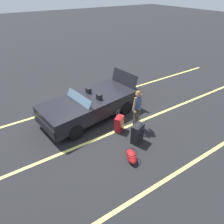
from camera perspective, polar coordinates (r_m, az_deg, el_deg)
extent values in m
plane|color=black|center=(8.66, -6.03, -1.26)|extent=(80.00, 80.00, 0.00)
cube|color=#EAE066|center=(9.64, -9.51, 2.31)|extent=(18.00, 0.12, 0.01)
cube|color=#EAE066|center=(7.65, -0.98, -6.40)|extent=(18.00, 0.12, 0.01)
cube|color=#EAE066|center=(6.21, 13.14, -19.69)|extent=(18.00, 0.12, 0.01)
cube|color=black|center=(8.33, -6.27, 2.26)|extent=(4.31, 2.33, 0.64)
cube|color=black|center=(7.81, -14.79, -2.06)|extent=(1.54, 1.84, 0.38)
cube|color=slate|center=(7.86, -9.51, 3.93)|extent=(0.40, 1.56, 0.31)
cube|color=black|center=(7.96, -3.70, 4.39)|extent=(0.19, 0.24, 0.22)
cube|color=black|center=(8.49, -6.78, 6.18)|extent=(0.19, 0.24, 0.22)
cube|color=black|center=(9.16, 3.56, 9.61)|extent=(0.39, 1.51, 0.63)
cylinder|color=black|center=(7.40, -10.46, -5.66)|extent=(0.63, 0.30, 0.60)
cylinder|color=black|center=(8.60, -16.19, -0.41)|extent=(0.63, 0.30, 0.60)
cylinder|color=black|center=(8.66, 3.85, 1.21)|extent=(0.63, 0.30, 0.60)
cylinder|color=black|center=(9.71, -2.85, 5.03)|extent=(0.63, 0.30, 0.60)
cube|color=black|center=(7.16, 7.32, -6.11)|extent=(0.55, 0.44, 0.74)
cube|color=black|center=(7.14, 8.34, -6.89)|extent=(0.36, 0.16, 0.41)
cylinder|color=gray|center=(6.96, 7.62, -1.86)|extent=(0.03, 0.03, 0.34)
cylinder|color=gray|center=(6.76, 6.52, -2.90)|extent=(0.03, 0.03, 0.34)
cylinder|color=black|center=(6.76, 7.17, -1.19)|extent=(0.26, 0.12, 0.03)
sphere|color=black|center=(7.53, 7.07, -7.22)|extent=(0.04, 0.04, 0.04)
sphere|color=black|center=(7.31, 5.74, -8.62)|extent=(0.04, 0.04, 0.04)
cube|color=red|center=(7.66, 2.08, -3.40)|extent=(0.47, 0.42, 0.62)
cylinder|color=gray|center=(7.51, 2.02, -0.09)|extent=(0.03, 0.03, 0.27)
cylinder|color=gray|center=(7.34, 1.34, -0.94)|extent=(0.03, 0.03, 0.27)
cylinder|color=black|center=(7.35, 1.70, 0.37)|extent=(0.20, 0.14, 0.03)
sphere|color=black|center=(7.96, 1.84, -4.37)|extent=(0.04, 0.04, 0.04)
sphere|color=black|center=(7.76, 1.02, -5.52)|extent=(0.04, 0.04, 0.04)
ellipsoid|color=red|center=(6.61, 5.59, -12.58)|extent=(0.52, 0.71, 0.30)
torus|color=black|center=(6.49, 5.68, -11.47)|extent=(0.48, 0.48, 0.02)
cylinder|color=#4C3F2D|center=(7.72, 6.59, -2.41)|extent=(0.19, 0.19, 0.82)
cylinder|color=#4C3F2D|center=(7.86, 7.39, -1.75)|extent=(0.19, 0.19, 0.82)
ellipsoid|color=#334C8C|center=(7.40, 7.36, 2.42)|extent=(0.37, 0.31, 0.60)
sphere|color=#A37556|center=(7.21, 7.58, 5.11)|extent=(0.21, 0.21, 0.21)
sphere|color=olive|center=(7.19, 7.61, 5.45)|extent=(0.18, 0.18, 0.18)
cylinder|color=#A37556|center=(7.22, 6.51, 2.23)|extent=(0.21, 0.14, 0.53)
cylinder|color=#A37556|center=(7.52, 8.25, 3.46)|extent=(0.21, 0.14, 0.53)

